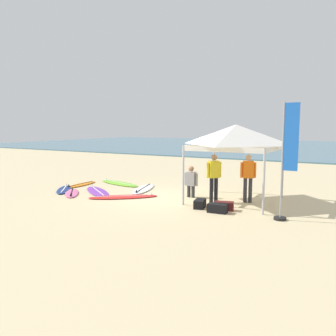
{
  "coord_description": "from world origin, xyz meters",
  "views": [
    {
      "loc": [
        6.53,
        -11.0,
        2.73
      ],
      "look_at": [
        -0.41,
        1.25,
        1.0
      ],
      "focal_mm": 37.45,
      "sensor_mm": 36.0,
      "label": 1
    }
  ],
  "objects_px": {
    "surfboard_navy": "(64,190)",
    "surfboard_red": "(123,197)",
    "surfboard_purple": "(98,191)",
    "banner_flag": "(286,166)",
    "gear_bag_by_pole": "(224,206)",
    "person_yellow": "(214,175)",
    "gear_bag_near_tent": "(217,208)",
    "surfboard_lime": "(119,183)",
    "surfboard_pink": "(72,193)",
    "surfboard_orange": "(81,185)",
    "gear_bag_on_sand": "(200,204)",
    "person_grey": "(191,180)",
    "canopy_tent": "(236,135)",
    "person_orange": "(248,175)",
    "surfboard_white": "(143,189)"
  },
  "relations": [
    {
      "from": "banner_flag",
      "to": "person_orange",
      "type": "bearing_deg",
      "value": 132.15
    },
    {
      "from": "surfboard_orange",
      "to": "gear_bag_near_tent",
      "type": "bearing_deg",
      "value": -12.6
    },
    {
      "from": "surfboard_white",
      "to": "canopy_tent",
      "type": "bearing_deg",
      "value": -4.74
    },
    {
      "from": "surfboard_purple",
      "to": "surfboard_lime",
      "type": "relative_size",
      "value": 0.91
    },
    {
      "from": "surfboard_red",
      "to": "canopy_tent",
      "type": "bearing_deg",
      "value": 20.3
    },
    {
      "from": "surfboard_purple",
      "to": "surfboard_white",
      "type": "xyz_separation_m",
      "value": [
        1.29,
        1.44,
        0.0
      ]
    },
    {
      "from": "surfboard_red",
      "to": "gear_bag_near_tent",
      "type": "relative_size",
      "value": 4.06
    },
    {
      "from": "canopy_tent",
      "to": "surfboard_pink",
      "type": "height_order",
      "value": "canopy_tent"
    },
    {
      "from": "person_grey",
      "to": "banner_flag",
      "type": "xyz_separation_m",
      "value": [
        3.76,
        -1.61,
        0.92
      ]
    },
    {
      "from": "surfboard_orange",
      "to": "banner_flag",
      "type": "height_order",
      "value": "banner_flag"
    },
    {
      "from": "surfboard_orange",
      "to": "gear_bag_on_sand",
      "type": "relative_size",
      "value": 3.36
    },
    {
      "from": "surfboard_orange",
      "to": "person_yellow",
      "type": "distance_m",
      "value": 6.67
    },
    {
      "from": "person_yellow",
      "to": "banner_flag",
      "type": "xyz_separation_m",
      "value": [
        2.68,
        -1.22,
        0.59
      ]
    },
    {
      "from": "canopy_tent",
      "to": "surfboard_orange",
      "type": "height_order",
      "value": "canopy_tent"
    },
    {
      "from": "surfboard_pink",
      "to": "gear_bag_by_pole",
      "type": "relative_size",
      "value": 2.9
    },
    {
      "from": "surfboard_lime",
      "to": "surfboard_pink",
      "type": "relative_size",
      "value": 1.53
    },
    {
      "from": "canopy_tent",
      "to": "person_yellow",
      "type": "relative_size",
      "value": 1.67
    },
    {
      "from": "surfboard_lime",
      "to": "gear_bag_near_tent",
      "type": "xyz_separation_m",
      "value": [
        5.97,
        -2.79,
        0.1
      ]
    },
    {
      "from": "banner_flag",
      "to": "surfboard_navy",
      "type": "bearing_deg",
      "value": 178.45
    },
    {
      "from": "surfboard_navy",
      "to": "surfboard_red",
      "type": "bearing_deg",
      "value": 0.6
    },
    {
      "from": "surfboard_navy",
      "to": "gear_bag_by_pole",
      "type": "distance_m",
      "value": 7.09
    },
    {
      "from": "surfboard_pink",
      "to": "banner_flag",
      "type": "xyz_separation_m",
      "value": [
        8.19,
        0.14,
        1.54
      ]
    },
    {
      "from": "person_yellow",
      "to": "gear_bag_near_tent",
      "type": "bearing_deg",
      "value": -63.25
    },
    {
      "from": "surfboard_orange",
      "to": "surfboard_lime",
      "type": "bearing_deg",
      "value": 41.86
    },
    {
      "from": "surfboard_navy",
      "to": "banner_flag",
      "type": "bearing_deg",
      "value": -1.55
    },
    {
      "from": "surfboard_purple",
      "to": "surfboard_white",
      "type": "relative_size",
      "value": 0.96
    },
    {
      "from": "canopy_tent",
      "to": "surfboard_lime",
      "type": "height_order",
      "value": "canopy_tent"
    },
    {
      "from": "surfboard_lime",
      "to": "surfboard_pink",
      "type": "height_order",
      "value": "same"
    },
    {
      "from": "person_grey",
      "to": "banner_flag",
      "type": "distance_m",
      "value": 4.19
    },
    {
      "from": "person_orange",
      "to": "surfboard_purple",
      "type": "bearing_deg",
      "value": -168.66
    },
    {
      "from": "surfboard_navy",
      "to": "gear_bag_by_pole",
      "type": "xyz_separation_m",
      "value": [
        7.09,
        0.04,
        0.1
      ]
    },
    {
      "from": "surfboard_orange",
      "to": "banner_flag",
      "type": "xyz_separation_m",
      "value": [
        9.28,
        -1.51,
        1.54
      ]
    },
    {
      "from": "surfboard_pink",
      "to": "surfboard_red",
      "type": "xyz_separation_m",
      "value": [
        2.25,
        0.42,
        -0.0
      ]
    },
    {
      "from": "surfboard_purple",
      "to": "person_yellow",
      "type": "relative_size",
      "value": 1.42
    },
    {
      "from": "gear_bag_on_sand",
      "to": "banner_flag",
      "type": "bearing_deg",
      "value": -4.22
    },
    {
      "from": "surfboard_navy",
      "to": "person_orange",
      "type": "xyz_separation_m",
      "value": [
        7.4,
        1.55,
        0.95
      ]
    },
    {
      "from": "canopy_tent",
      "to": "surfboard_red",
      "type": "xyz_separation_m",
      "value": [
        -3.87,
        -1.43,
        -2.35
      ]
    },
    {
      "from": "surfboard_navy",
      "to": "gear_bag_by_pole",
      "type": "relative_size",
      "value": 3.14
    },
    {
      "from": "surfboard_purple",
      "to": "person_yellow",
      "type": "distance_m",
      "value": 4.96
    },
    {
      "from": "banner_flag",
      "to": "gear_bag_on_sand",
      "type": "distance_m",
      "value": 3.1
    },
    {
      "from": "banner_flag",
      "to": "surfboard_pink",
      "type": "bearing_deg",
      "value": -179.0
    },
    {
      "from": "canopy_tent",
      "to": "gear_bag_by_pole",
      "type": "distance_m",
      "value": 2.67
    },
    {
      "from": "banner_flag",
      "to": "canopy_tent",
      "type": "bearing_deg",
      "value": 140.46
    },
    {
      "from": "surfboard_purple",
      "to": "banner_flag",
      "type": "height_order",
      "value": "banner_flag"
    },
    {
      "from": "surfboard_red",
      "to": "gear_bag_on_sand",
      "type": "distance_m",
      "value": 3.2
    },
    {
      "from": "person_orange",
      "to": "surfboard_navy",
      "type": "bearing_deg",
      "value": -168.21
    },
    {
      "from": "gear_bag_near_tent",
      "to": "gear_bag_on_sand",
      "type": "xyz_separation_m",
      "value": [
        -0.74,
        0.31,
        0.0
      ]
    },
    {
      "from": "surfboard_purple",
      "to": "person_yellow",
      "type": "height_order",
      "value": "person_yellow"
    },
    {
      "from": "surfboard_lime",
      "to": "canopy_tent",
      "type": "bearing_deg",
      "value": -9.34
    },
    {
      "from": "surfboard_pink",
      "to": "gear_bag_near_tent",
      "type": "height_order",
      "value": "gear_bag_near_tent"
    }
  ]
}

